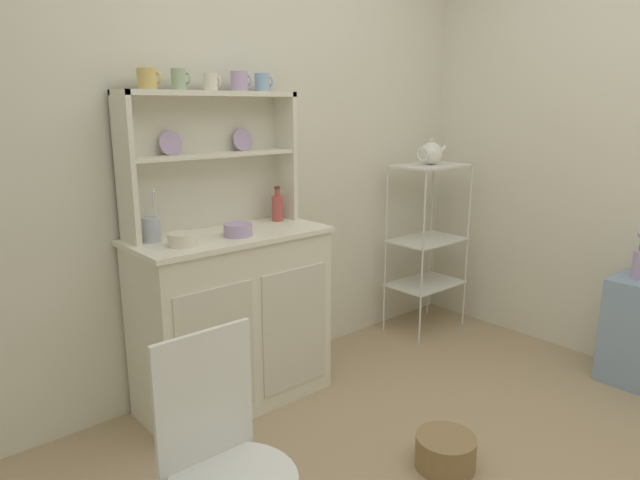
% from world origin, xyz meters
% --- Properties ---
extents(wall_back, '(3.84, 0.05, 2.50)m').
position_xyz_m(wall_back, '(0.00, 1.62, 1.25)').
color(wall_back, silver).
rests_on(wall_back, ground).
extents(hutch_cabinet, '(0.95, 0.45, 0.87)m').
position_xyz_m(hutch_cabinet, '(-0.28, 1.37, 0.45)').
color(hutch_cabinet, silver).
rests_on(hutch_cabinet, ground).
extents(hutch_shelf_unit, '(0.88, 0.18, 0.65)m').
position_xyz_m(hutch_shelf_unit, '(-0.28, 1.53, 1.25)').
color(hutch_shelf_unit, silver).
rests_on(hutch_shelf_unit, hutch_cabinet).
extents(bakers_rack, '(0.48, 0.32, 1.09)m').
position_xyz_m(bakers_rack, '(1.19, 1.35, 0.68)').
color(bakers_rack, silver).
rests_on(bakers_rack, ground).
extents(wire_chair, '(0.36, 0.36, 0.85)m').
position_xyz_m(wire_chair, '(-0.96, 0.36, 0.52)').
color(wire_chair, white).
rests_on(wire_chair, ground).
extents(floor_basket, '(0.25, 0.25, 0.14)m').
position_xyz_m(floor_basket, '(0.08, 0.34, 0.07)').
color(floor_basket, '#93754C').
rests_on(floor_basket, ground).
extents(cup_gold_0, '(0.10, 0.08, 0.09)m').
position_xyz_m(cup_gold_0, '(-0.58, 1.49, 1.56)').
color(cup_gold_0, '#DBB760').
rests_on(cup_gold_0, hutch_shelf_unit).
extents(cup_sage_1, '(0.08, 0.06, 0.09)m').
position_xyz_m(cup_sage_1, '(-0.43, 1.49, 1.57)').
color(cup_sage_1, '#9EB78E').
rests_on(cup_sage_1, hutch_shelf_unit).
extents(cup_cream_2, '(0.08, 0.07, 0.08)m').
position_xyz_m(cup_cream_2, '(-0.27, 1.49, 1.56)').
color(cup_cream_2, silver).
rests_on(cup_cream_2, hutch_shelf_unit).
extents(cup_lilac_3, '(0.09, 0.08, 0.09)m').
position_xyz_m(cup_lilac_3, '(-0.12, 1.49, 1.57)').
color(cup_lilac_3, '#B79ECC').
rests_on(cup_lilac_3, hutch_shelf_unit).
extents(cup_sky_4, '(0.09, 0.07, 0.09)m').
position_xyz_m(cup_sky_4, '(0.02, 1.49, 1.56)').
color(cup_sky_4, '#8EB2D1').
rests_on(cup_sky_4, hutch_shelf_unit).
extents(bowl_mixing_large, '(0.13, 0.13, 0.06)m').
position_xyz_m(bowl_mixing_large, '(-0.55, 1.29, 0.89)').
color(bowl_mixing_large, silver).
rests_on(bowl_mixing_large, hutch_cabinet).
extents(bowl_floral_medium, '(0.13, 0.13, 0.06)m').
position_xyz_m(bowl_floral_medium, '(-0.28, 1.29, 0.90)').
color(bowl_floral_medium, '#B79ECC').
rests_on(bowl_floral_medium, hutch_cabinet).
extents(jam_bottle, '(0.06, 0.06, 0.18)m').
position_xyz_m(jam_bottle, '(0.07, 1.45, 0.94)').
color(jam_bottle, '#B74C47').
rests_on(jam_bottle, hutch_cabinet).
extents(utensil_jar, '(0.08, 0.08, 0.23)m').
position_xyz_m(utensil_jar, '(-0.63, 1.45, 0.92)').
color(utensil_jar, '#B2B7C6').
rests_on(utensil_jar, hutch_cabinet).
extents(porcelain_teapot, '(0.23, 0.14, 0.16)m').
position_xyz_m(porcelain_teapot, '(1.19, 1.35, 1.16)').
color(porcelain_teapot, white).
rests_on(porcelain_teapot, bakers_rack).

